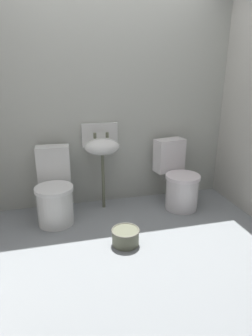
% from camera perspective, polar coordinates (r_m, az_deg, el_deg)
% --- Properties ---
extents(ground_plane, '(3.32, 2.59, 0.08)m').
position_cam_1_polar(ground_plane, '(2.77, 1.43, -16.48)').
color(ground_plane, gray).
extents(wall_back, '(3.32, 0.10, 2.36)m').
position_cam_1_polar(wall_back, '(3.40, -3.66, 12.39)').
color(wall_back, '#B1B4AA').
rests_on(wall_back, ground).
extents(toilet_left, '(0.42, 0.61, 0.78)m').
position_cam_1_polar(toilet_left, '(3.18, -14.06, -4.73)').
color(toilet_left, white).
rests_on(toilet_left, ground).
extents(toilet_right, '(0.49, 0.65, 0.78)m').
position_cam_1_polar(toilet_right, '(3.46, 10.36, -2.46)').
color(toilet_right, white).
rests_on(toilet_right, ground).
extents(sink, '(0.42, 0.35, 0.99)m').
position_cam_1_polar(sink, '(3.25, -4.86, 4.43)').
color(sink, '#62654F').
rests_on(sink, ground).
extents(bucket, '(0.27, 0.27, 0.15)m').
position_cam_1_polar(bucket, '(2.77, -0.09, -13.49)').
color(bucket, '#62654F').
rests_on(bucket, ground).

